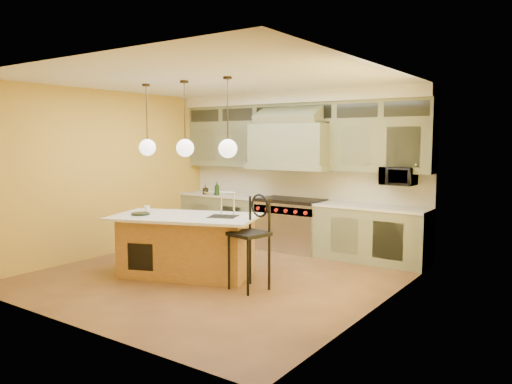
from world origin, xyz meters
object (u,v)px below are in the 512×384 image
Objects in this scene: range at (291,224)px; microwave at (398,176)px; kitchen_island at (187,244)px; counter_stool at (251,235)px.

range is 2.18m from microwave.
counter_stool is at bearing -20.91° from kitchen_island.
counter_stool is (0.80, -2.41, 0.27)m from range.
kitchen_island reaches higher than range.
range is at bearing 120.94° from counter_stool.
counter_stool is at bearing -71.58° from range.
range is at bearing 60.46° from kitchen_island.
microwave is at bearing 78.00° from counter_stool.
range is 0.92× the size of counter_stool.
range is 0.50× the size of kitchen_island.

